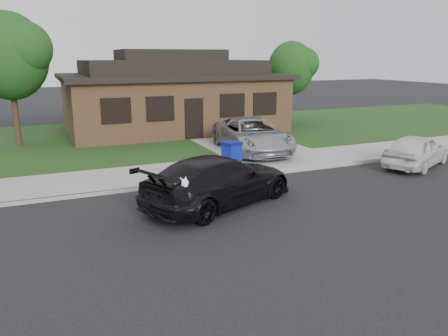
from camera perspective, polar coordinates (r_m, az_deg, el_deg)
name	(u,v)px	position (r m, az deg, el deg)	size (l,w,h in m)	color
ground	(191,223)	(11.98, -4.35, -7.14)	(120.00, 120.00, 0.00)	black
sidewalk	(147,176)	(16.55, -10.03, -1.02)	(60.00, 3.00, 0.12)	gray
curb	(157,186)	(15.14, -8.69, -2.40)	(60.00, 0.12, 0.12)	gray
lawn	(112,139)	(24.22, -14.48, 3.63)	(60.00, 13.00, 0.13)	#193814
driveway	(236,141)	(23.09, 1.62, 3.58)	(4.50, 13.00, 0.14)	gray
sedan	(219,180)	(13.16, -0.64, -1.64)	(5.61, 3.98, 1.51)	black
minivan	(252,135)	(20.08, 3.70, 4.33)	(2.52, 5.46, 1.52)	#A8ABAF
white_compact	(416,150)	(19.45, 23.84, 2.12)	(1.59, 3.95, 1.35)	silver
recycling_bin	(232,155)	(17.09, 1.02, 1.74)	(0.79, 0.79, 1.05)	#0D1898
house	(171,95)	(26.76, -6.88, 9.43)	(12.60, 8.60, 4.65)	#422B1C
tree_0	(12,54)	(23.46, -25.90, 13.20)	(3.78, 3.60, 6.34)	#332114
tree_1	(294,67)	(29.50, 9.10, 12.88)	(3.15, 3.00, 5.25)	#332114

